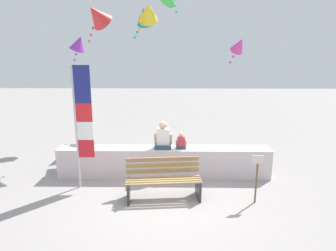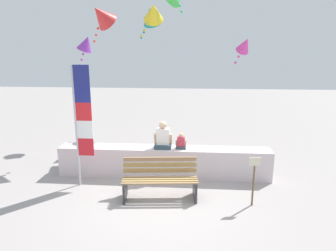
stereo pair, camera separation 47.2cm
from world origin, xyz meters
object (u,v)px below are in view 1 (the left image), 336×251
Objects in this scene: kite_magenta at (239,45)px; sign_post at (257,175)px; person_adult at (163,138)px; flag_banner at (81,119)px; person_child at (181,142)px; kite_purple at (79,43)px; kite_teal at (145,16)px; kite_red at (97,15)px; kite_yellow at (148,12)px; park_bench at (163,180)px.

sign_post is at bearing -94.06° from kite_magenta.
flag_banner is (-1.87, -0.70, 0.66)m from person_adult.
person_child is (0.47, 0.00, -0.12)m from person_adult.
kite_purple reaches higher than person_adult.
kite_teal is 1.08× the size of sign_post.
kite_magenta is 0.75× the size of kite_red.
person_adult is 4.29m from kite_yellow.
kite_yellow is 1.00× the size of kite_red.
kite_magenta is at bearing 45.97° from person_adult.
sign_post is (4.98, -4.42, -2.81)m from kite_purple.
kite_yellow is 6.09m from sign_post.
park_bench is at bearing -55.09° from kite_red.
person_adult is at bearing 20.46° from flag_banner.
kite_teal is (1.16, 4.15, 2.67)m from flag_banner.
kite_magenta is at bearing 85.94° from sign_post.
person_adult is at bearing 92.10° from park_bench.
kite_yellow reaches higher than sign_post.
kite_red is (-1.22, -1.80, -0.16)m from kite_teal.
person_child is at bearing -68.99° from kite_yellow.
kite_magenta is at bearing -4.11° from kite_yellow.
kite_yellow is at bearing 34.50° from kite_red.
kite_teal is (-0.76, 4.64, 3.97)m from park_bench.
kite_teal is at bearing 119.74° from sign_post.
kite_purple reaches higher than flag_banner.
person_child is at bearing 16.65° from flag_banner.
flag_banner is 2.47× the size of kite_red.
person_adult is at bearing -40.41° from kite_red.
person_adult reaches higher than person_child.
flag_banner is at bearing -159.54° from person_adult.
park_bench is 5.16m from kite_red.
kite_teal is 0.99× the size of kite_red.
kite_red is (-1.40, -0.96, -0.18)m from kite_yellow.
kite_purple is at bearing 138.40° from sign_post.
person_adult is 0.48m from person_child.
person_adult reaches higher than park_bench.
person_adult is 4.84m from kite_purple.
kite_magenta is (4.21, 3.11, 1.69)m from flag_banner.
person_adult is at bearing -78.24° from kite_teal.
person_child is 0.36× the size of kite_red.
person_adult is 4.07m from kite_red.
kite_red is at bearing 91.68° from flag_banner.
kite_teal is at bearing 99.32° from park_bench.
person_adult is 1.69× the size of person_child.
kite_teal is 2.18m from kite_red.
kite_magenta is at bearing 52.26° from person_child.
sign_post is at bearing -10.29° from flag_banner.
kite_purple is 7.23m from sign_post.
kite_yellow is at bearing 68.09° from flag_banner.
kite_teal is 1.32× the size of kite_magenta.
park_bench is 1.59× the size of kite_purple.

